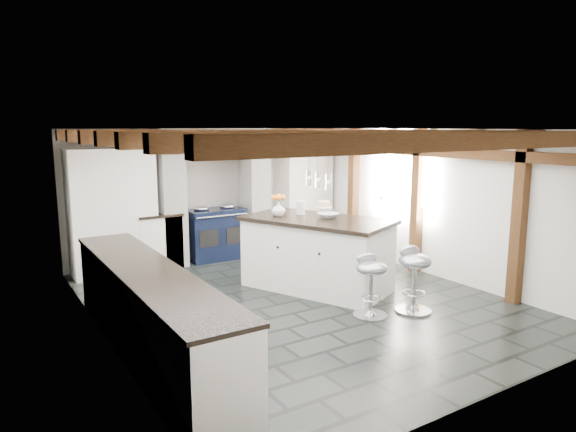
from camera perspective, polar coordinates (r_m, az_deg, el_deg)
ground at (r=7.07m, az=1.05°, el=-9.37°), size 6.00×6.00×0.00m
room_shell at (r=7.73m, az=-8.49°, el=0.37°), size 6.00×6.03×6.00m
range_cooker at (r=9.22m, az=-8.09°, el=-1.87°), size 1.00×0.63×0.99m
kitchen_island at (r=7.45m, az=3.20°, el=-4.10°), size 1.86×2.37×1.39m
bar_stool_near at (r=6.70m, az=13.85°, el=-6.01°), size 0.50×0.50×0.85m
bar_stool_far at (r=6.44m, az=9.19°, el=-6.80°), size 0.49×0.49×0.80m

